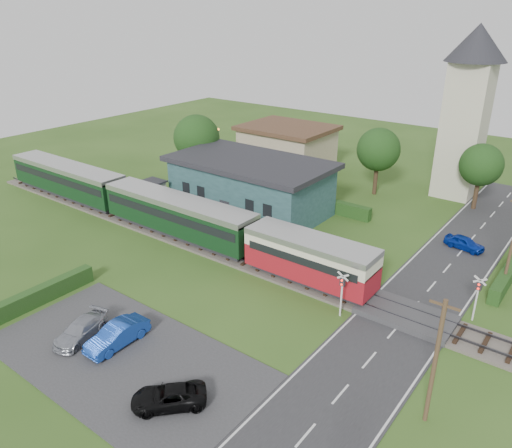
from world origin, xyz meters
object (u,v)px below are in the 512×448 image
Objects in this scene: car_park_blue at (117,335)px; pedestrian_near at (274,239)px; equipment_hut at (153,193)px; car_park_silver at (81,330)px; church_tower at (468,100)px; crossing_signal_near at (342,288)px; crossing_signal_far at (478,292)px; pedestrian_far at (168,199)px; house_west at (287,147)px; car_on_road at (464,243)px; station_building at (250,185)px; train at (153,206)px; car_park_dark at (169,397)px.

pedestrian_near is (0.39, 15.90, 0.59)m from car_park_blue.
car_park_silver is (12.82, -17.56, -1.10)m from equipment_hut.
pedestrian_near is (-7.44, -23.50, -8.88)m from church_tower.
crossing_signal_near is 8.65m from crossing_signal_far.
equipment_hut reaches higher than pedestrian_far.
equipment_hut is 20.05m from house_west.
car_park_silver reaches higher than car_on_road.
car_on_road is 1.78× the size of pedestrian_far.
station_building is 4.85× the size of car_on_road.
car_park_blue reaches higher than car_park_silver.
station_building reaches higher than crossing_signal_near.
car_park_silver is at bearing -134.09° from crossing_signal_near.
station_building is 10.06m from pedestrian_near.
crossing_signal_near is (16.40, -11.40, -0.55)m from station_building.
car_park_silver is (9.10, -14.36, -1.53)m from train.
car_park_dark is at bearing -103.54° from crossing_signal_near.
crossing_signal_far reaches higher than pedestrian_near.
car_park_dark is (17.63, -15.06, -1.56)m from train.
train is at bearing 128.21° from car_on_road.
crossing_signal_far is 16.06m from pedestrian_near.
car_park_silver is (-2.35, -0.95, -0.11)m from car_park_blue.
crossing_signal_near is at bearing -146.31° from crossing_signal_far.
pedestrian_near is (-8.84, 4.90, -0.79)m from crossing_signal_near.
equipment_hut is at bearing 119.33° from car_on_road.
car_park_silver is at bearing 90.32° from pedestrian_near.
station_building reaches higher than car_on_road.
pedestrian_near reaches higher than car_park_dark.
equipment_hut is 0.65× the size of car_park_silver.
car_on_road is at bearing 46.31° from car_park_silver.
station_building is at bearing -31.14° from pedestrian_near.
crossing_signal_far is 25.21m from car_park_silver.
equipment_hut reaches higher than car_park_dark.
train is at bearing -175.09° from crossing_signal_far.
equipment_hut is 0.16× the size of station_building.
house_west is 19.53m from pedestrian_far.
equipment_hut is 0.77× the size of car_on_road.
crossing_signal_near is (24.40, -5.61, 0.39)m from equipment_hut.
pedestrian_near is at bearing 66.25° from car_park_silver.
train is at bearing -126.55° from church_tower.
house_west is 3.30× the size of crossing_signal_far.
crossing_signal_near is 1.00× the size of crossing_signal_far.
church_tower reaches higher than pedestrian_far.
car_park_dark is (13.35, -24.06, -2.08)m from station_building.
church_tower is 32.14m from pedestrian_far.
car_park_blue is at bearing -130.00° from crossing_signal_near.
car_on_road is at bearing -130.71° from pedestrian_near.
car_park_blue is at bearing -101.24° from church_tower.
station_building is 9.97m from train.
pedestrian_near is (7.56, -6.50, -1.34)m from station_building.
train is at bearing -176.96° from car_park_dark.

